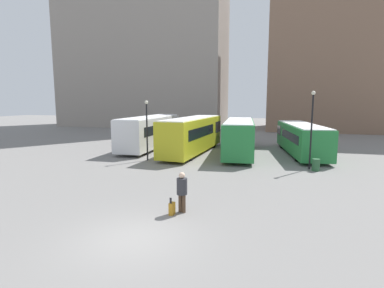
{
  "coord_description": "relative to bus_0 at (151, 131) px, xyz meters",
  "views": [
    {
      "loc": [
        4.56,
        -9.13,
        4.81
      ],
      "look_at": [
        -1.0,
        12.21,
        1.67
      ],
      "focal_mm": 28.0,
      "sensor_mm": 36.0,
      "label": 1
    }
  ],
  "objects": [
    {
      "name": "bus_1",
      "position": [
        4.99,
        -1.7,
        0.02
      ],
      "size": [
        3.36,
        11.85,
        3.32
      ],
      "rotation": [
        0.0,
        0.0,
        1.5
      ],
      "color": "gold",
      "rests_on": "ground_plane"
    },
    {
      "name": "bus_0",
      "position": [
        0.0,
        0.0,
        0.0
      ],
      "size": [
        2.79,
        11.72,
        3.28
      ],
      "rotation": [
        0.0,
        0.0,
        1.59
      ],
      "color": "silver",
      "rests_on": "ground_plane"
    },
    {
      "name": "traveler",
      "position": [
        8.37,
        -16.85,
        -0.72
      ],
      "size": [
        0.54,
        0.54,
        1.79
      ],
      "rotation": [
        0.0,
        0.0,
        1.38
      ],
      "color": "#4C3828",
      "rests_on": "ground_plane"
    },
    {
      "name": "lamp_post_1",
      "position": [
        2.31,
        -6.4,
        1.14
      ],
      "size": [
        0.28,
        0.28,
        4.88
      ],
      "color": "black",
      "rests_on": "ground_plane"
    },
    {
      "name": "trash_bin",
      "position": [
        15.16,
        -6.95,
        -1.36
      ],
      "size": [
        0.52,
        0.52,
        0.85
      ],
      "color": "#285633",
      "rests_on": "ground_plane"
    },
    {
      "name": "building_block_left",
      "position": [
        -12.24,
        26.81,
        19.63
      ],
      "size": [
        31.41,
        12.87,
        42.83
      ],
      "color": "gray",
      "rests_on": "ground_plane"
    },
    {
      "name": "building_block_right",
      "position": [
        23.32,
        26.81,
        13.33
      ],
      "size": [
        23.99,
        14.4,
        30.23
      ],
      "color": "#7F604C",
      "rests_on": "ground_plane"
    },
    {
      "name": "ground_plane",
      "position": [
        7.39,
        -19.75,
        -1.79
      ],
      "size": [
        160.0,
        160.0,
        0.0
      ],
      "primitive_type": "plane",
      "color": "slate"
    },
    {
      "name": "bus_3",
      "position": [
        14.77,
        0.0,
        -0.27
      ],
      "size": [
        4.03,
        11.44,
        2.77
      ],
      "rotation": [
        0.0,
        0.0,
        1.71
      ],
      "color": "#237A38",
      "rests_on": "ground_plane"
    },
    {
      "name": "bus_2",
      "position": [
        9.25,
        -1.18,
        -0.07
      ],
      "size": [
        3.4,
        11.86,
        3.14
      ],
      "rotation": [
        0.0,
        0.0,
        1.65
      ],
      "color": "#237A38",
      "rests_on": "ground_plane"
    },
    {
      "name": "suitcase",
      "position": [
        8.04,
        -17.25,
        -1.51
      ],
      "size": [
        0.22,
        0.34,
        0.78
      ],
      "rotation": [
        0.0,
        0.0,
        1.38
      ],
      "color": "#B27A1E",
      "rests_on": "ground_plane"
    },
    {
      "name": "lamp_post_0",
      "position": [
        14.8,
        -6.46,
        1.48
      ],
      "size": [
        0.28,
        0.28,
        5.53
      ],
      "color": "black",
      "rests_on": "ground_plane"
    }
  ]
}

